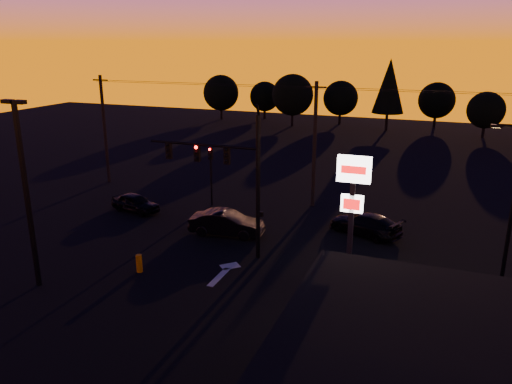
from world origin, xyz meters
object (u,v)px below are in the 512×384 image
pylon_sign (352,197)px  car_right (365,224)px  streetlight (512,199)px  secondary_signal (211,168)px  car_left (135,203)px  car_mid (227,223)px  traffic_signal_mast (231,170)px  bollard (139,263)px  parking_lot_light (25,183)px  suv_parked (425,331)px

pylon_sign → car_right: size_ratio=1.45×
pylon_sign → streetlight: bearing=30.1°
secondary_signal → car_left: bearing=-143.9°
car_mid → streetlight: bearing=-100.1°
car_mid → car_right: size_ratio=0.99×
traffic_signal_mast → streetlight: size_ratio=1.07×
secondary_signal → streetlight: (18.91, -5.99, 1.56)m
traffic_signal_mast → car_mid: 5.08m
car_left → streetlight: bearing=-84.8°
streetlight → car_right: streetlight is taller
traffic_signal_mast → bollard: size_ratio=8.99×
parking_lot_light → streetlight: 23.05m
streetlight → suv_parked: size_ratio=1.71×
secondary_signal → car_left: size_ratio=1.16×
traffic_signal_mast → pylon_sign: 7.52m
car_left → car_right: (15.93, 1.42, 0.04)m
car_right → streetlight: bearing=83.2°
suv_parked → streetlight: bearing=57.3°
pylon_sign → suv_parked: size_ratio=1.46×
parking_lot_light → bollard: (3.83, 3.07, -4.79)m
pylon_sign → streetlight: size_ratio=0.85×
car_mid → car_right: 8.64m
car_mid → car_right: bearing=-74.9°
secondary_signal → parking_lot_light: size_ratio=0.48×
pylon_sign → car_right: (-0.50, 8.18, -4.23)m
car_right → parking_lot_light: bearing=-25.2°
pylon_sign → car_left: (-16.43, 6.76, -4.28)m
parking_lot_light → car_mid: bearing=57.9°
parking_lot_light → traffic_signal_mast: bearing=43.4°
bollard → car_left: bearing=125.1°
secondary_signal → pylon_sign: bearing=-39.8°
streetlight → parking_lot_light: bearing=-158.3°
secondary_signal → suv_parked: secondary_signal is taller
parking_lot_light → pylon_sign: (14.50, 4.50, -0.36)m
traffic_signal_mast → bollard: traffic_signal_mast is taller
car_left → suv_parked: bearing=-104.0°
parking_lot_light → car_right: bearing=42.2°
streetlight → bollard: streetlight is taller
pylon_sign → suv_parked: pylon_sign is taller
pylon_sign → car_left: pylon_sign is taller
streetlight → suv_parked: streetlight is taller
secondary_signal → streetlight: bearing=-17.6°
pylon_sign → car_mid: size_ratio=1.47×
car_right → car_left: bearing=-62.3°
bollard → parking_lot_light: bearing=-141.3°
secondary_signal → bollard: bearing=-83.3°
secondary_signal → parking_lot_light: bearing=-99.8°
traffic_signal_mast → secondary_signal: traffic_signal_mast is taller
traffic_signal_mast → car_left: (-9.33, 4.27, -4.30)m
car_left → car_mid: 8.08m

